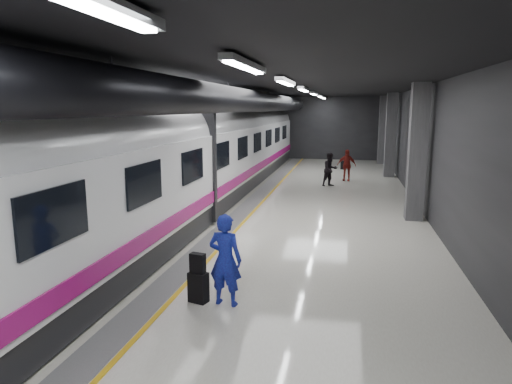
{
  "coord_description": "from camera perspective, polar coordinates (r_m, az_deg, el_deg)",
  "views": [
    {
      "loc": [
        2.33,
        -13.67,
        3.68
      ],
      "look_at": [
        -0.14,
        -1.5,
        1.4
      ],
      "focal_mm": 32.0,
      "sensor_mm": 36.0,
      "label": 1
    }
  ],
  "objects": [
    {
      "name": "ground",
      "position": [
        14.35,
        1.72,
        -4.45
      ],
      "size": [
        40.0,
        40.0,
        0.0
      ],
      "primitive_type": "plane",
      "color": "silver",
      "rests_on": "ground"
    },
    {
      "name": "traveler_main",
      "position": [
        8.66,
        -3.86,
        -8.45
      ],
      "size": [
        0.69,
        0.5,
        1.77
      ],
      "primitive_type": "imported",
      "rotation": [
        0.0,
        0.0,
        3.02
      ],
      "color": "blue",
      "rests_on": "ground"
    },
    {
      "name": "train",
      "position": [
        14.85,
        -10.71,
        4.01
      ],
      "size": [
        3.05,
        38.0,
        4.05
      ],
      "color": "black",
      "rests_on": "ground"
    },
    {
      "name": "suitcase_far",
      "position": [
        28.42,
        10.89,
        3.35
      ],
      "size": [
        0.37,
        0.25,
        0.54
      ],
      "primitive_type": "cube",
      "rotation": [
        0.0,
        0.0,
        0.03
      ],
      "color": "black",
      "rests_on": "ground"
    },
    {
      "name": "platform_hall",
      "position": [
        14.86,
        1.32,
        9.86
      ],
      "size": [
        10.02,
        40.02,
        4.51
      ],
      "color": "black",
      "rests_on": "ground"
    },
    {
      "name": "traveler_far_a",
      "position": [
        22.04,
        9.26,
        2.8
      ],
      "size": [
        0.99,
        0.96,
        1.61
      ],
      "primitive_type": "imported",
      "rotation": [
        0.0,
        0.0,
        0.66
      ],
      "color": "black",
      "rests_on": "ground"
    },
    {
      "name": "suitcase_main",
      "position": [
        9.02,
        -7.21,
        -11.73
      ],
      "size": [
        0.41,
        0.32,
        0.59
      ],
      "primitive_type": "cube",
      "rotation": [
        0.0,
        0.0,
        -0.28
      ],
      "color": "black",
      "rests_on": "ground"
    },
    {
      "name": "shoulder_bag",
      "position": [
        8.84,
        -7.31,
        -8.81
      ],
      "size": [
        0.31,
        0.21,
        0.38
      ],
      "primitive_type": "cube",
      "rotation": [
        0.0,
        0.0,
        -0.2
      ],
      "color": "black",
      "rests_on": "suitcase_main"
    },
    {
      "name": "traveler_far_b",
      "position": [
        23.89,
        11.25,
        3.31
      ],
      "size": [
        0.98,
        0.49,
        1.61
      ],
      "primitive_type": "imported",
      "rotation": [
        0.0,
        0.0,
        -0.1
      ],
      "color": "maroon",
      "rests_on": "ground"
    }
  ]
}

